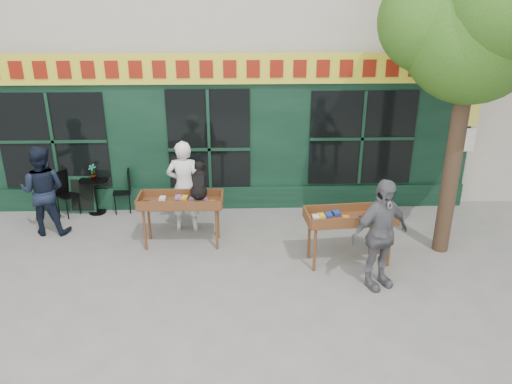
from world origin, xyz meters
TOP-DOWN VIEW (x-y plane):
  - ground at (0.00, 0.00)m, footprint 80.00×80.00m
  - street_tree at (4.34, 0.36)m, footprint 3.05×2.90m
  - book_cart_center at (-0.45, 0.67)m, footprint 1.51×0.63m
  - dog at (-0.10, 0.62)m, footprint 0.35×0.60m
  - woman at (-0.45, 1.32)m, footprint 0.67×0.44m
  - book_cart_right at (2.50, -0.11)m, footprint 1.55×0.75m
  - man_right at (2.80, -0.86)m, footprint 1.15×0.85m
  - bistro_table at (-2.43, 2.15)m, footprint 0.60×0.60m
  - bistro_chair_left at (-3.05, 2.10)m, footprint 0.51×0.51m
  - bistro_chair_right at (-1.79, 2.21)m, footprint 0.42×0.41m
  - potted_plant at (-2.43, 2.15)m, footprint 0.21×0.17m
  - man_left at (-3.13, 1.25)m, footprint 0.87×0.69m
  - chalkboard at (-2.72, 2.19)m, footprint 0.57×0.22m

SIDE VIEW (x-z plane):
  - ground at x=0.00m, z-range 0.00..0.00m
  - chalkboard at x=-2.72m, z-range 0.01..0.79m
  - bistro_table at x=-2.43m, z-range 0.16..0.92m
  - bistro_chair_left at x=-3.05m, z-range 0.08..1.03m
  - bistro_chair_right at x=-1.79m, z-range 0.08..1.03m
  - book_cart_center at x=-0.45m, z-range 0.33..1.32m
  - book_cart_right at x=2.50m, z-range 0.33..1.32m
  - man_left at x=-3.13m, z-range 0.00..1.76m
  - man_right at x=2.80m, z-range 0.00..1.82m
  - woman at x=-0.45m, z-range 0.00..1.82m
  - potted_plant at x=-2.43m, z-range 0.76..1.10m
  - dog at x=-0.10m, z-range 0.99..1.59m
  - street_tree at x=4.34m, z-range 1.31..6.91m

